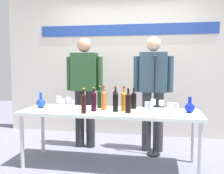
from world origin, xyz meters
TOP-DOWN VIEW (x-y plane):
  - ground_plane at (0.00, 0.00)m, footprint 10.00×10.00m
  - back_wall at (0.00, 1.54)m, footprint 4.68×0.11m
  - display_table at (0.00, 0.00)m, footprint 2.31×0.69m
  - decanter_blue_left at (-0.99, 0.05)m, footprint 0.13×0.13m
  - decanter_blue_right at (1.01, 0.05)m, footprint 0.12×0.12m
  - presenter_left at (-0.54, 0.67)m, footprint 0.59×0.22m
  - presenter_right at (0.54, 0.67)m, footprint 0.60×0.22m
  - wine_bottle_0 at (0.25, -0.12)m, footprint 0.07×0.07m
  - wine_bottle_1 at (0.18, 0.02)m, footprint 0.07×0.07m
  - wine_bottle_2 at (0.29, 0.21)m, footprint 0.07×0.07m
  - wine_bottle_3 at (0.08, -0.05)m, footprint 0.07×0.07m
  - wine_bottle_4 at (-0.28, -0.23)m, footprint 0.06×0.06m
  - wine_bottle_5 at (0.05, 0.11)m, footprint 0.07×0.07m
  - wine_bottle_6 at (-0.20, -0.07)m, footprint 0.07×0.07m
  - wine_bottle_7 at (-0.18, 0.17)m, footprint 0.07×0.07m
  - wine_bottle_8 at (-0.09, 0.03)m, footprint 0.07×0.07m
  - wine_glass_left_0 at (-0.61, 0.12)m, footprint 0.07×0.07m
  - wine_glass_left_1 at (-0.76, 0.14)m, footprint 0.07×0.07m
  - wine_glass_left_2 at (-0.65, -0.02)m, footprint 0.06×0.06m
  - wine_glass_left_3 at (-0.45, -0.20)m, footprint 0.06×0.06m
  - wine_glass_right_0 at (0.55, 0.11)m, footprint 0.07×0.07m
  - wine_glass_right_1 at (0.76, -0.13)m, footprint 0.07×0.07m
  - wine_glass_right_2 at (0.48, -0.03)m, footprint 0.06×0.06m
  - wine_glass_right_3 at (0.66, 0.05)m, footprint 0.07×0.07m
  - wine_glass_right_4 at (0.52, -0.25)m, footprint 0.07×0.07m
  - wine_glass_right_5 at (0.82, -0.19)m, footprint 0.07×0.07m
  - microphone_stand at (0.56, 0.48)m, footprint 0.20×0.20m

SIDE VIEW (x-z plane):
  - ground_plane at x=0.00m, z-range 0.00..0.00m
  - microphone_stand at x=0.56m, z-range -0.25..1.23m
  - display_table at x=0.00m, z-range 0.31..1.05m
  - decanter_blue_right at x=1.01m, z-range 0.70..0.90m
  - decanter_blue_left at x=-0.99m, z-range 0.70..0.91m
  - wine_glass_right_2 at x=0.48m, z-range 0.76..0.90m
  - wine_glass_left_2 at x=-0.65m, z-range 0.77..0.90m
  - wine_glass_right_5 at x=0.82m, z-range 0.76..0.92m
  - wine_glass_left_1 at x=-0.76m, z-range 0.77..0.92m
  - wine_glass_right_0 at x=0.55m, z-range 0.77..0.92m
  - wine_glass_right_1 at x=0.76m, z-range 0.77..0.92m
  - wine_glass_right_3 at x=0.66m, z-range 0.77..0.92m
  - wine_glass_left_0 at x=-0.61m, z-range 0.77..0.92m
  - wine_glass_left_3 at x=-0.45m, z-range 0.77..0.93m
  - wine_glass_right_4 at x=0.52m, z-range 0.77..0.94m
  - wine_bottle_2 at x=0.29m, z-range 0.71..1.00m
  - wine_bottle_7 at x=-0.18m, z-range 0.71..1.02m
  - wine_bottle_1 at x=0.18m, z-range 0.71..1.03m
  - wine_bottle_8 at x=-0.09m, z-range 0.71..1.03m
  - wine_bottle_0 at x=0.25m, z-range 0.71..1.03m
  - wine_bottle_4 at x=-0.28m, z-range 0.71..1.03m
  - wine_bottle_3 at x=0.08m, z-range 0.72..1.02m
  - wine_bottle_5 at x=0.05m, z-range 0.72..1.03m
  - wine_bottle_6 at x=-0.20m, z-range 0.72..1.03m
  - presenter_left at x=-0.54m, z-range 0.13..1.87m
  - presenter_right at x=0.54m, z-range 0.13..1.88m
  - back_wall at x=0.00m, z-range 0.00..3.00m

